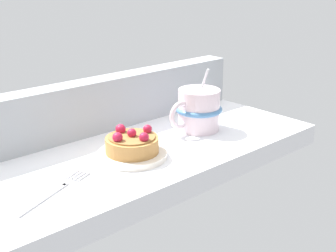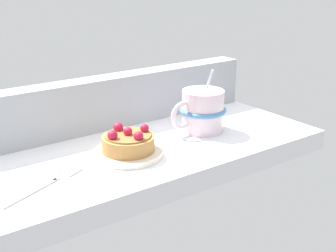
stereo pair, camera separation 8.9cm
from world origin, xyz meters
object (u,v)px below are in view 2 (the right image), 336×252
dessert_plate (128,153)px  raspberry_tart (128,142)px  coffee_mug (202,111)px  dessert_fork (45,185)px

dessert_plate → raspberry_tart: bearing=139.7°
dessert_plate → raspberry_tart: 2.27cm
coffee_mug → dessert_fork: bearing=-171.9°
raspberry_tart → dessert_fork: (-17.03, -2.70, -2.48)cm
raspberry_tart → dessert_fork: 17.42cm
raspberry_tart → dessert_fork: raspberry_tart is taller
coffee_mug → dessert_plate: bearing=-172.7°
raspberry_tart → dessert_fork: size_ratio=0.62×
coffee_mug → dessert_fork: (-36.42, -5.18, -4.07)cm
dessert_fork → coffee_mug: bearing=8.1°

